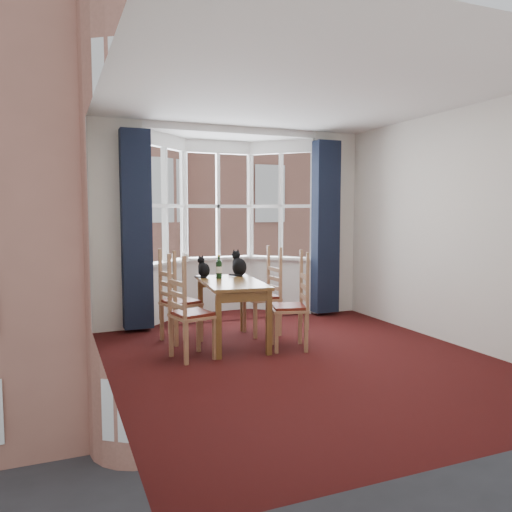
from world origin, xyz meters
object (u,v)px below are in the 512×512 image
chair_right_far (268,298)px  cat_right (239,265)px  wine_bottle (219,268)px  candle_short (184,257)px  candle_extra (187,257)px  chair_left_near (185,316)px  cat_left (204,269)px  dining_table (232,290)px  candle_tall (174,257)px  chair_left_far (174,304)px  chair_right_near (297,308)px

chair_right_far → cat_right: 0.57m
wine_bottle → candle_short: (-0.11, 1.34, 0.04)m
cat_right → wine_bottle: size_ratio=1.19×
candle_extra → candle_short: bearing=-157.5°
chair_left_near → chair_right_far: 1.48m
wine_bottle → chair_right_far: bearing=2.0°
chair_left_near → cat_right: 1.35m
wine_bottle → candle_extra: wine_bottle is taller
cat_left → candle_short: size_ratio=2.49×
dining_table → candle_tall: candle_tall is taller
chair_left_far → candle_short: bearing=71.0°
candle_short → chair_right_near: bearing=-68.8°
cat_right → candle_tall: cat_right is taller
cat_left → cat_right: size_ratio=0.81×
chair_right_far → candle_tall: size_ratio=8.64×
chair_right_near → wine_bottle: bearing=132.6°
dining_table → candle_tall: bearing=101.9°
candle_short → dining_table: bearing=-83.5°
cat_left → candle_tall: size_ratio=2.66×
cat_left → candle_short: 1.17m
chair_right_far → candle_tall: bearing=126.4°
dining_table → chair_left_near: 0.83m
chair_left_far → chair_right_near: 1.49m
candle_tall → candle_extra: bearing=14.1°
chair_right_far → cat_right: (-0.35, 0.14, 0.42)m
chair_right_near → wine_bottle: 1.11m
candle_short → cat_left: bearing=-91.8°
chair_left_near → candle_short: 2.15m
candle_tall → cat_left: bearing=-84.3°
dining_table → chair_left_near: bearing=-148.3°
chair_right_near → chair_left_near: bearing=177.7°
chair_right_near → candle_tall: 2.32m
chair_left_near → cat_right: (0.94, 0.87, 0.42)m
chair_left_far → candle_tall: (0.29, 1.26, 0.45)m
chair_right_far → candle_extra: size_ratio=9.47×
chair_left_near → candle_short: (0.50, 2.04, 0.45)m
chair_left_far → wine_bottle: (0.56, -0.04, 0.42)m
chair_right_near → cat_left: cat_left is taller
candle_tall → chair_left_near: bearing=-99.9°
dining_table → chair_left_near: chair_left_near is taller
cat_left → candle_short: (0.04, 1.17, 0.06)m
chair_left_far → candle_extra: (0.49, 1.31, 0.45)m
candle_extra → candle_tall: bearing=-165.9°
cat_right → candle_tall: (-0.59, 1.14, 0.03)m
chair_left_near → candle_extra: size_ratio=9.47×
cat_left → candle_extra: (0.08, 1.19, 0.05)m
chair_left_near → candle_extra: bearing=75.0°
dining_table → wine_bottle: 0.38m
cat_left → candle_extra: cat_left is taller
cat_right → wine_bottle: bearing=-153.4°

